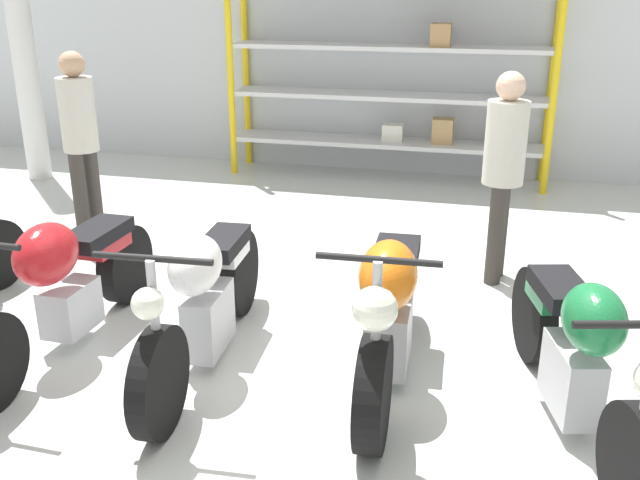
# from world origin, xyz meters

# --- Properties ---
(ground_plane) EXTENTS (30.00, 30.00, 0.00)m
(ground_plane) POSITION_xyz_m (0.00, 0.00, 0.00)
(ground_plane) COLOR silver
(back_wall) EXTENTS (30.00, 0.08, 3.60)m
(back_wall) POSITION_xyz_m (0.00, 5.00, 1.80)
(back_wall) COLOR silver
(back_wall) RESTS_ON ground_plane
(shelving_rack) EXTENTS (3.84, 0.63, 2.51)m
(shelving_rack) POSITION_xyz_m (-0.11, 4.63, 1.26)
(shelving_rack) COLOR yellow
(shelving_rack) RESTS_ON ground_plane
(support_pillar) EXTENTS (0.28, 0.28, 3.60)m
(support_pillar) POSITION_xyz_m (-4.36, 3.57, 1.80)
(support_pillar) COLOR silver
(support_pillar) RESTS_ON ground_plane
(motorcycle_red) EXTENTS (0.62, 2.14, 1.03)m
(motorcycle_red) POSITION_xyz_m (-1.59, -0.17, 0.47)
(motorcycle_red) COLOR black
(motorcycle_red) RESTS_ON ground_plane
(motorcycle_white) EXTENTS (0.64, 2.15, 1.02)m
(motorcycle_white) POSITION_xyz_m (-0.61, -0.14, 0.46)
(motorcycle_white) COLOR black
(motorcycle_white) RESTS_ON ground_plane
(motorcycle_orange) EXTENTS (0.62, 1.99, 1.06)m
(motorcycle_orange) POSITION_xyz_m (0.54, -0.09, 0.47)
(motorcycle_orange) COLOR black
(motorcycle_orange) RESTS_ON ground_plane
(motorcycle_green) EXTENTS (0.85, 2.12, 1.02)m
(motorcycle_green) POSITION_xyz_m (1.60, -0.34, 0.46)
(motorcycle_green) COLOR black
(motorcycle_green) RESTS_ON ground_plane
(person_browsing) EXTENTS (0.36, 0.36, 1.68)m
(person_browsing) POSITION_xyz_m (1.15, 1.69, 0.99)
(person_browsing) COLOR #38332D
(person_browsing) RESTS_ON ground_plane
(person_near_rack) EXTENTS (0.38, 0.38, 1.73)m
(person_near_rack) POSITION_xyz_m (-2.60, 1.80, 1.02)
(person_near_rack) COLOR #38332D
(person_near_rack) RESTS_ON ground_plane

